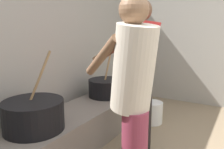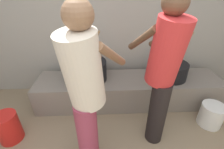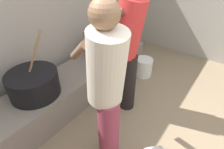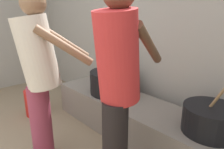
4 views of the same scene
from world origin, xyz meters
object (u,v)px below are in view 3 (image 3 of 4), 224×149
(cooking_pot_main, at_px, (103,47))
(cook_in_red_shirt, at_px, (127,43))
(bucket_white_plastic, at_px, (143,67))
(cooking_pot_secondary, at_px, (34,84))
(cook_in_cream_shirt, at_px, (106,86))

(cooking_pot_main, relative_size, cook_in_red_shirt, 0.42)
(cooking_pot_main, height_order, bucket_white_plastic, cooking_pot_main)
(cooking_pot_secondary, distance_m, cook_in_red_shirt, 1.16)
(cook_in_cream_shirt, bearing_deg, cook_in_red_shirt, 19.91)
(cook_in_cream_shirt, bearing_deg, cooking_pot_main, 40.08)
(cooking_pot_main, bearing_deg, cooking_pot_secondary, 179.65)
(cooking_pot_secondary, bearing_deg, cook_in_cream_shirt, -84.19)
(cooking_pot_main, distance_m, cooking_pot_secondary, 1.25)
(cook_in_red_shirt, bearing_deg, bucket_white_plastic, 10.61)
(cooking_pot_secondary, distance_m, bucket_white_plastic, 1.80)
(cooking_pot_secondary, bearing_deg, cook_in_red_shirt, -40.52)
(cooking_pot_secondary, relative_size, bucket_white_plastic, 2.36)
(cook_in_cream_shirt, xyz_separation_m, cook_in_red_shirt, (0.73, 0.27, 0.03))
(cooking_pot_main, distance_m, cook_in_red_shirt, 0.91)
(cooking_pot_main, xyz_separation_m, cooking_pot_secondary, (-1.25, 0.01, 0.02))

